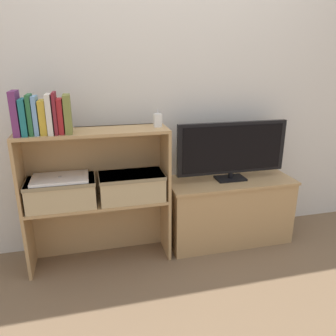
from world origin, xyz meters
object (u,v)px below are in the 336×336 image
object	(u,v)px
book_mustard	(43,117)
book_ivory	(50,114)
book_forest	(31,115)
storage_basket_left	(62,191)
book_skyblue	(36,115)
book_plum	(16,113)
storage_basket_right	(132,185)
book_maroon	(55,113)
tv	(232,149)
baby_monitor	(158,120)
book_crimson	(61,116)
book_teal	(24,117)
book_olive	(68,114)
laptop	(60,178)
tv_stand	(228,209)

from	to	relation	value
book_mustard	book_ivory	size ratio (longest dim) A/B	0.85
book_forest	storage_basket_left	world-z (taller)	book_forest
book_mustard	book_skyblue	bearing A→B (deg)	180.00
book_plum	storage_basket_right	bearing A→B (deg)	2.01
book_maroon	book_plum	bearing A→B (deg)	180.00
tv	baby_monitor	distance (m)	0.62
book_ivory	book_crimson	xyz separation A→B (m)	(0.06, 0.00, -0.01)
book_teal	storage_basket_left	xyz separation A→B (m)	(0.16, 0.02, -0.50)
book_mustard	book_olive	distance (m)	0.14
book_mustard	book_crimson	xyz separation A→B (m)	(0.10, 0.00, 0.00)
book_mustard	book_maroon	xyz separation A→B (m)	(0.07, 0.00, 0.02)
book_olive	tv	bearing A→B (deg)	4.41
storage_basket_right	laptop	xyz separation A→B (m)	(-0.46, 0.00, 0.09)
book_olive	book_maroon	bearing A→B (deg)	180.00
tv	book_olive	world-z (taller)	book_olive
book_crimson	book_skyblue	bearing A→B (deg)	-180.00
storage_basket_left	tv_stand	bearing A→B (deg)	3.09
book_forest	book_crimson	world-z (taller)	book_forest
book_plum	book_crimson	distance (m)	0.25
laptop	tv_stand	bearing A→B (deg)	3.09
book_teal	book_ivory	distance (m)	0.14
book_plum	baby_monitor	distance (m)	0.86
book_forest	book_skyblue	distance (m)	0.03
book_ivory	storage_basket_left	world-z (taller)	book_ivory
book_crimson	baby_monitor	size ratio (longest dim) A/B	1.75
book_mustard	storage_basket_left	xyz separation A→B (m)	(0.05, 0.02, -0.49)
book_mustard	book_olive	world-z (taller)	book_olive
storage_basket_right	book_ivory	bearing A→B (deg)	-177.21
book_olive	laptop	xyz separation A→B (m)	(-0.09, 0.02, -0.41)
book_plum	baby_monitor	world-z (taller)	book_plum
book_teal	book_skyblue	distance (m)	0.07
tv	storage_basket_left	xyz separation A→B (m)	(-1.22, -0.06, -0.19)
book_teal	storage_basket_right	size ratio (longest dim) A/B	0.49
tv_stand	book_forest	distance (m)	1.57
tv	storage_basket_right	world-z (taller)	tv
tv_stand	book_mustard	world-z (taller)	book_mustard
book_olive	baby_monitor	xyz separation A→B (m)	(0.56, 0.04, -0.07)
book_ivory	storage_basket_right	world-z (taller)	book_ivory
book_ivory	book_olive	world-z (taller)	book_ivory
tv_stand	baby_monitor	world-z (taller)	baby_monitor
book_plum	book_mustard	size ratio (longest dim) A/B	1.29
tv_stand	storage_basket_left	world-z (taller)	storage_basket_left
tv	storage_basket_right	xyz separation A→B (m)	(-0.76, -0.06, -0.19)
tv	book_plum	distance (m)	1.46
book_teal	baby_monitor	distance (m)	0.81
laptop	book_mustard	bearing A→B (deg)	-156.97
book_teal	book_plum	bearing A→B (deg)	180.00
book_plum	book_maroon	size ratio (longest dim) A/B	1.05
book_forest	laptop	xyz separation A→B (m)	(0.12, 0.02, -0.42)
book_skyblue	baby_monitor	distance (m)	0.75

